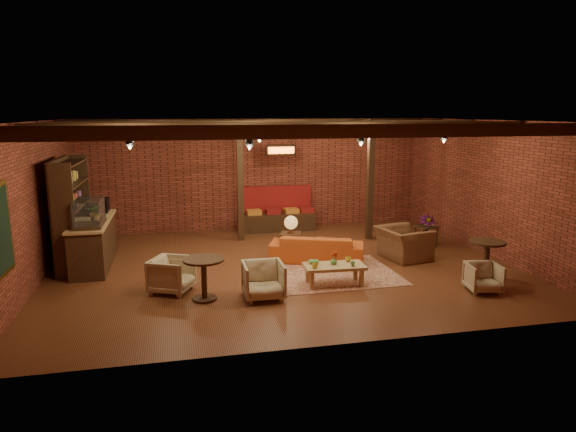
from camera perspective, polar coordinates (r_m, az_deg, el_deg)
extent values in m
plane|color=#3C1F0F|center=(11.49, -0.57, -5.63)|extent=(10.00, 10.00, 0.00)
cube|color=black|center=(10.98, -0.60, 10.54)|extent=(10.00, 8.00, 0.02)
cube|color=maroon|center=(15.02, -3.74, 4.66)|extent=(10.00, 0.02, 3.20)
cube|color=maroon|center=(7.33, 5.87, -2.66)|extent=(10.00, 0.02, 3.20)
cube|color=maroon|center=(11.23, -26.41, 1.15)|extent=(0.02, 8.00, 3.20)
cube|color=maroon|center=(13.09, 21.40, 2.87)|extent=(0.02, 8.00, 3.20)
cylinder|color=black|center=(12.56, -2.12, 9.06)|extent=(9.60, 0.12, 0.12)
cube|color=black|center=(13.57, -5.34, 3.90)|extent=(0.16, 0.16, 3.20)
cube|color=black|center=(13.83, 9.13, 3.95)|extent=(0.16, 0.16, 3.20)
imported|color=#337F33|center=(12.26, -20.42, 0.61)|extent=(0.35, 0.39, 0.30)
cube|color=black|center=(9.04, -29.38, -1.40)|extent=(0.08, 0.96, 1.46)
cube|color=orange|center=(14.17, -0.80, 7.32)|extent=(0.86, 0.06, 0.30)
cube|color=maroon|center=(11.02, 4.13, -6.39)|extent=(3.01, 2.32, 0.01)
imported|color=#B04718|center=(11.83, 3.23, -3.58)|extent=(2.28, 1.52, 0.62)
cube|color=#AA804F|center=(10.25, 5.17, -5.58)|extent=(1.23, 0.65, 0.06)
cube|color=#AA804F|center=(10.01, 2.68, -7.21)|extent=(0.08, 0.08, 0.35)
cube|color=#AA804F|center=(10.25, 8.17, -6.85)|extent=(0.08, 0.08, 0.35)
cube|color=#AA804F|center=(10.40, 2.18, -6.48)|extent=(0.08, 0.08, 0.35)
cube|color=#AA804F|center=(10.64, 7.48, -6.15)|extent=(0.08, 0.08, 0.35)
imported|color=gold|center=(10.00, 2.99, -5.54)|extent=(0.12, 0.12, 0.09)
imported|color=#4E873D|center=(10.18, 7.22, -5.30)|extent=(0.10, 0.10, 0.09)
imported|color=gold|center=(10.49, 6.69, -4.78)|extent=(0.12, 0.12, 0.09)
imported|color=#4E873D|center=(10.32, 2.84, -5.10)|extent=(0.22, 0.22, 0.05)
imported|color=#4E873D|center=(10.27, 5.12, -5.04)|extent=(0.12, 0.12, 0.12)
sphere|color=#B12D12|center=(10.23, 5.13, -4.28)|extent=(0.10, 0.10, 0.10)
cube|color=black|center=(12.05, 0.33, -2.00)|extent=(0.61, 0.61, 0.05)
cylinder|color=black|center=(12.12, 0.32, -3.37)|extent=(0.04, 0.04, 0.55)
cylinder|color=#925E30|center=(12.04, 0.33, -1.85)|extent=(0.16, 0.16, 0.02)
cylinder|color=#925E30|center=(12.02, 0.33, -1.48)|extent=(0.05, 0.05, 0.23)
sphere|color=gold|center=(11.99, 0.33, -0.73)|extent=(0.32, 0.32, 0.32)
cylinder|color=black|center=(9.43, -9.38, -4.81)|extent=(0.75, 0.75, 0.04)
cylinder|color=black|center=(9.54, -9.30, -6.98)|extent=(0.10, 0.10, 0.73)
cylinder|color=black|center=(9.66, -9.23, -9.03)|extent=(0.45, 0.45, 0.04)
imported|color=beige|center=(10.07, -12.79, -6.21)|extent=(0.92, 0.94, 0.74)
imported|color=beige|center=(9.51, -2.75, -6.96)|extent=(0.73, 0.69, 0.75)
imported|color=brown|center=(12.25, 12.73, -2.42)|extent=(0.93, 1.25, 0.99)
cube|color=black|center=(13.55, 15.12, -1.13)|extent=(0.57, 0.57, 0.04)
cylinder|color=black|center=(13.61, 15.07, -2.23)|extent=(0.04, 0.04, 0.49)
imported|color=black|center=(13.54, 15.13, -0.99)|extent=(0.22, 0.27, 0.02)
cylinder|color=black|center=(11.07, 21.31, -2.72)|extent=(0.72, 0.72, 0.04)
cylinder|color=black|center=(11.17, 21.16, -4.72)|extent=(0.11, 0.11, 0.78)
cylinder|color=black|center=(11.28, 21.02, -6.63)|extent=(0.43, 0.43, 0.04)
imported|color=beige|center=(10.55, 20.90, -6.26)|extent=(0.68, 0.65, 0.61)
imported|color=#4C7F4C|center=(13.37, 15.30, 1.75)|extent=(1.36, 1.36, 2.43)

